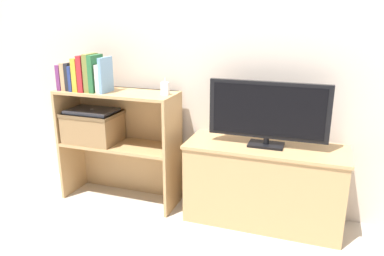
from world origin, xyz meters
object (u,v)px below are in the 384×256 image
object	(u,v)px
tv_stand	(264,184)
book_ivory	(102,78)
book_navy	(76,78)
book_skyblue	(106,75)
tv	(268,112)
laptop	(92,111)
book_mustard	(80,74)
book_olive	(91,73)
book_tan	(68,76)
book_plum	(64,77)
storage_basket_left	(93,125)
book_charcoal	(72,76)
book_crimson	(86,73)
book_forest	(96,73)
baby_monitor	(165,88)

from	to	relation	value
tv_stand	book_ivory	bearing A→B (deg)	-176.08
book_navy	book_skyblue	size ratio (longest dim) A/B	0.73
book_navy	book_ivory	bearing A→B (deg)	-0.00
tv	book_navy	world-z (taller)	book_navy
tv_stand	laptop	size ratio (longest dim) A/B	2.96
book_mustard	book_olive	xyz separation A→B (m)	(0.09, 0.00, 0.02)
book_mustard	book_skyblue	size ratio (longest dim) A/B	0.96
book_tan	book_mustard	bearing A→B (deg)	-0.00
tv	book_plum	size ratio (longest dim) A/B	4.17
tv_stand	book_skyblue	bearing A→B (deg)	-175.95
book_ivory	storage_basket_left	size ratio (longest dim) A/B	0.49
book_charcoal	book_crimson	distance (m)	0.12
book_navy	book_mustard	size ratio (longest dim) A/B	0.77
book_forest	book_navy	bearing A→B (deg)	180.00
tv_stand	book_tan	distance (m)	1.55
tv	tv_stand	bearing A→B (deg)	90.00
tv	baby_monitor	xyz separation A→B (m)	(-0.68, -0.02, 0.11)
book_tan	baby_monitor	xyz separation A→B (m)	(0.72, 0.05, -0.05)
tv	book_charcoal	bearing A→B (deg)	-176.83
book_crimson	storage_basket_left	distance (m)	0.39
book_olive	book_skyblue	size ratio (longest dim) A/B	1.08
book_charcoal	book_plum	bearing A→B (deg)	180.00
book_olive	storage_basket_left	bearing A→B (deg)	137.69
book_charcoal	laptop	size ratio (longest dim) A/B	0.56
baby_monitor	storage_basket_left	xyz separation A→B (m)	(-0.57, -0.01, -0.31)
tv	book_plum	distance (m)	1.45
tv_stand	book_tan	size ratio (longest dim) A/B	5.30
book_plum	book_tan	bearing A→B (deg)	-0.00
tv	book_tan	xyz separation A→B (m)	(-1.41, -0.08, 0.16)
book_charcoal	book_tan	bearing A→B (deg)	180.00
book_navy	book_forest	size ratio (longest dim) A/B	0.69
tv_stand	storage_basket_left	distance (m)	1.29
book_plum	book_mustard	distance (m)	0.14
book_tan	book_mustard	xyz separation A→B (m)	(0.10, -0.00, 0.02)
book_ivory	book_mustard	bearing A→B (deg)	180.00
book_ivory	tv	bearing A→B (deg)	3.84
tv	book_mustard	size ratio (longest dim) A/B	3.25
baby_monitor	laptop	size ratio (longest dim) A/B	0.33
tv	book_mustard	bearing A→B (deg)	-176.66
tv_stand	book_crimson	distance (m)	1.43
book_plum	book_tan	size ratio (longest dim) A/B	0.92
book_navy	book_crimson	size ratio (longest dim) A/B	0.71
book_navy	laptop	bearing A→B (deg)	25.85
book_tan	book_crimson	xyz separation A→B (m)	(0.15, 0.00, 0.03)
storage_basket_left	book_tan	bearing A→B (deg)	-164.98
book_charcoal	book_olive	world-z (taller)	book_olive
book_skyblue	book_olive	bearing A→B (deg)	180.00
book_tan	book_ivory	world-z (taller)	book_tan
book_plum	book_charcoal	size ratio (longest dim) A/B	0.92
book_tan	tv	bearing A→B (deg)	3.09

